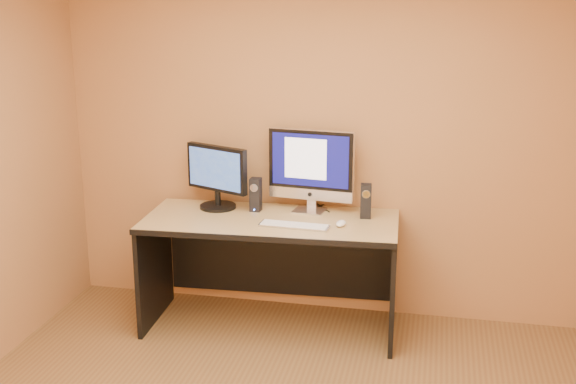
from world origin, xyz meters
name	(u,v)px	position (x,y,z in m)	size (l,w,h in m)	color
walls	(264,227)	(0.00, 0.00, 1.30)	(4.00, 4.00, 2.60)	#9A683E
desk	(271,274)	(-0.34, 1.57, 0.41)	(1.79, 0.78, 0.83)	tan
imac	(310,170)	(-0.11, 1.81, 1.13)	(0.64, 0.23, 0.61)	silver
second_monitor	(217,177)	(-0.79, 1.76, 1.06)	(0.54, 0.27, 0.47)	black
speaker_left	(256,195)	(-0.49, 1.74, 0.95)	(0.08, 0.08, 0.25)	black
speaker_right	(366,201)	(0.31, 1.74, 0.95)	(0.08, 0.08, 0.25)	black
keyboard	(294,225)	(-0.14, 1.44, 0.84)	(0.48, 0.13, 0.02)	#B1B2B6
mouse	(341,223)	(0.17, 1.52, 0.85)	(0.06, 0.11, 0.04)	white
cable_a	(322,207)	(-0.03, 1.92, 0.83)	(0.01, 0.01, 0.25)	black
cable_b	(316,208)	(-0.07, 1.90, 0.83)	(0.01, 0.01, 0.20)	black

